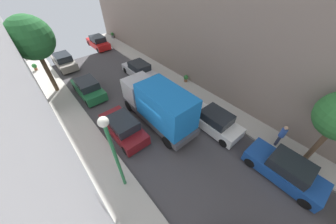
# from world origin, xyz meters

# --- Properties ---
(ground) EXTENTS (32.00, 32.00, 0.00)m
(ground) POSITION_xyz_m (0.00, 0.00, 0.00)
(ground) COLOR #423F42
(sidewalk_left) EXTENTS (2.00, 44.00, 0.15)m
(sidewalk_left) POSITION_xyz_m (-5.00, 0.00, 0.07)
(sidewalk_left) COLOR #B7B2A8
(sidewalk_left) RESTS_ON ground
(sidewalk_right) EXTENTS (2.00, 44.00, 0.15)m
(sidewalk_right) POSITION_xyz_m (5.00, 0.00, 0.07)
(sidewalk_right) COLOR #B7B2A8
(sidewalk_right) RESTS_ON ground
(parked_car_left_2) EXTENTS (1.78, 4.20, 1.57)m
(parked_car_left_2) POSITION_xyz_m (-2.70, 1.13, 0.72)
(parked_car_left_2) COLOR maroon
(parked_car_left_2) RESTS_ON ground
(parked_car_left_3) EXTENTS (1.78, 4.20, 1.57)m
(parked_car_left_3) POSITION_xyz_m (-2.70, 7.50, 0.72)
(parked_car_left_3) COLOR #1E6638
(parked_car_left_3) RESTS_ON ground
(parked_car_left_4) EXTENTS (1.78, 4.20, 1.57)m
(parked_car_left_4) POSITION_xyz_m (-2.70, 14.59, 0.72)
(parked_car_left_4) COLOR gray
(parked_car_left_4) RESTS_ON ground
(parked_car_right_1) EXTENTS (1.78, 4.20, 1.57)m
(parked_car_right_1) POSITION_xyz_m (2.70, -7.75, 0.72)
(parked_car_right_1) COLOR #194799
(parked_car_right_1) RESTS_ON ground
(parked_car_right_2) EXTENTS (1.78, 4.20, 1.57)m
(parked_car_right_2) POSITION_xyz_m (2.70, -2.67, 0.72)
(parked_car_right_2) COLOR white
(parked_car_right_2) RESTS_ON ground
(parked_car_right_3) EXTENTS (1.78, 4.20, 1.57)m
(parked_car_right_3) POSITION_xyz_m (2.70, 7.25, 0.72)
(parked_car_right_3) COLOR silver
(parked_car_right_3) RESTS_ON ground
(parked_car_right_4) EXTENTS (1.78, 4.20, 1.57)m
(parked_car_right_4) POSITION_xyz_m (2.70, 17.51, 0.72)
(parked_car_right_4) COLOR red
(parked_car_right_4) RESTS_ON ground
(delivery_truck) EXTENTS (2.26, 6.60, 3.38)m
(delivery_truck) POSITION_xyz_m (0.00, 0.42, 1.79)
(delivery_truck) COLOR #4C4C51
(delivery_truck) RESTS_ON ground
(pedestrian) EXTENTS (0.40, 0.36, 1.72)m
(pedestrian) POSITION_xyz_m (4.71, -6.51, 1.07)
(pedestrian) COLOR #2D334C
(pedestrian) RESTS_ON sidewalk_right
(street_tree_0) EXTENTS (3.35, 3.35, 6.53)m
(street_tree_0) POSITION_xyz_m (-4.86, 10.07, 4.97)
(street_tree_0) COLOR brown
(street_tree_0) RESTS_ON sidewalk_left
(potted_plant_0) EXTENTS (0.49, 0.49, 0.74)m
(potted_plant_0) POSITION_xyz_m (-5.54, 15.73, 0.58)
(potted_plant_0) COLOR brown
(potted_plant_0) RESTS_ON sidewalk_left
(potted_plant_1) EXTENTS (0.59, 0.59, 0.82)m
(potted_plant_1) POSITION_xyz_m (-5.54, 19.75, 0.61)
(potted_plant_1) COLOR #B2A899
(potted_plant_1) RESTS_ON sidewalk_left
(potted_plant_3) EXTENTS (0.45, 0.45, 0.82)m
(potted_plant_3) POSITION_xyz_m (5.73, 19.26, 0.58)
(potted_plant_3) COLOR slate
(potted_plant_3) RESTS_ON sidewalk_right
(potted_plant_4) EXTENTS (0.46, 0.46, 0.70)m
(potted_plant_4) POSITION_xyz_m (5.58, 3.14, 0.54)
(potted_plant_4) COLOR brown
(potted_plant_4) RESTS_ON sidewalk_right
(lamp_post) EXTENTS (0.44, 0.44, 5.21)m
(lamp_post) POSITION_xyz_m (-4.60, -2.22, 3.61)
(lamp_post) COLOR #26723F
(lamp_post) RESTS_ON sidewalk_left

